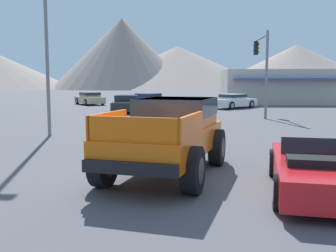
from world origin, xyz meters
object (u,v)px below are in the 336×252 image
parked_car_tan (90,98)px  red_convertible_car (320,172)px  parked_car_dark (127,103)px  parked_car_blue (148,100)px  orange_pickup_truck (170,130)px  street_lamp_post (45,4)px  parked_car_white (233,101)px  traffic_light_main (262,58)px

parked_car_tan → red_convertible_car: bearing=-102.0°
red_convertible_car → parked_car_tan: bearing=122.4°
parked_car_dark → parked_car_blue: bearing=-103.4°
red_convertible_car → parked_car_dark: bearing=119.2°
orange_pickup_truck → street_lamp_post: 9.28m
street_lamp_post → parked_car_blue: bearing=82.3°
orange_pickup_truck → parked_car_blue: orange_pickup_truck is taller
orange_pickup_truck → parked_car_tan: orange_pickup_truck is taller
parked_car_blue → parked_car_white: bearing=-153.8°
parked_car_blue → parked_car_tan: 6.90m
parked_car_blue → parked_car_dark: 5.84m
parked_car_tan → street_lamp_post: street_lamp_post is taller
parked_car_blue → parked_car_dark: size_ratio=0.96×
street_lamp_post → parked_car_dark: bearing=83.5°
parked_car_tan → orange_pickup_truck: bearing=-106.4°
parked_car_tan → parked_car_dark: bearing=-95.4°
orange_pickup_truck → parked_car_white: 24.06m
traffic_light_main → street_lamp_post: (-10.60, -9.54, 1.61)m
traffic_light_main → parked_car_dark: bearing=70.7°
traffic_light_main → orange_pickup_truck: bearing=161.3°
red_convertible_car → traffic_light_main: traffic_light_main is taller
orange_pickup_truck → parked_car_blue: (-2.70, 24.84, -0.44)m
parked_car_white → orange_pickup_truck: bearing=-56.8°
parked_car_tan → parked_car_white: (13.32, -4.70, -0.00)m
orange_pickup_truck → parked_car_tan: bearing=121.6°
orange_pickup_truck → street_lamp_post: bearing=144.0°
street_lamp_post → parked_car_tan: bearing=98.9°
orange_pickup_truck → parked_car_dark: (-3.78, 19.11, -0.41)m
orange_pickup_truck → red_convertible_car: bearing=-15.2°
orange_pickup_truck → parked_car_dark: bearing=115.8°
parked_car_white → parked_car_dark: bearing=-107.6°
red_convertible_car → parked_car_dark: (-6.87, 20.88, 0.20)m
parked_car_tan → street_lamp_post: (3.46, -21.95, 4.72)m
orange_pickup_truck → traffic_light_main: 17.00m
orange_pickup_truck → parked_car_dark: 19.48m
parked_car_white → traffic_light_main: (0.74, -7.71, 3.11)m
parked_car_tan → parked_car_dark: (4.90, -9.20, 0.02)m
parked_car_blue → red_convertible_car: bearing=138.1°
orange_pickup_truck → street_lamp_post: size_ratio=0.58×
red_convertible_car → parked_car_blue: 27.24m
red_convertible_car → orange_pickup_truck: bearing=161.2°
orange_pickup_truck → traffic_light_main: size_ratio=0.99×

